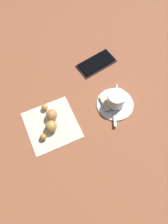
{
  "coord_description": "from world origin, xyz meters",
  "views": [
    {
      "loc": [
        -0.21,
        -0.25,
        0.67
      ],
      "look_at": [
        -0.0,
        -0.01,
        0.02
      ],
      "focal_mm": 36.12,
      "sensor_mm": 36.0,
      "label": 1
    }
  ],
  "objects_px": {
    "saucer": "(115,104)",
    "cell_phone": "(97,63)",
    "sugar_packet": "(105,103)",
    "croissant": "(50,121)",
    "teaspoon": "(114,101)",
    "espresso_cup": "(116,99)",
    "napkin": "(52,125)"
  },
  "relations": [
    {
      "from": "napkin",
      "to": "cell_phone",
      "type": "bearing_deg",
      "value": 17.27
    },
    {
      "from": "espresso_cup",
      "to": "cell_phone",
      "type": "relative_size",
      "value": 0.48
    },
    {
      "from": "espresso_cup",
      "to": "croissant",
      "type": "bearing_deg",
      "value": 157.48
    },
    {
      "from": "teaspoon",
      "to": "napkin",
      "type": "bearing_deg",
      "value": 160.76
    },
    {
      "from": "saucer",
      "to": "espresso_cup",
      "type": "height_order",
      "value": "espresso_cup"
    },
    {
      "from": "croissant",
      "to": "cell_phone",
      "type": "xyz_separation_m",
      "value": [
        0.27,
        0.08,
        -0.01
      ]
    },
    {
      "from": "saucer",
      "to": "sugar_packet",
      "type": "bearing_deg",
      "value": 140.9
    },
    {
      "from": "sugar_packet",
      "to": "napkin",
      "type": "relative_size",
      "value": 0.36
    },
    {
      "from": "saucer",
      "to": "teaspoon",
      "type": "distance_m",
      "value": 0.01
    },
    {
      "from": "sugar_packet",
      "to": "croissant",
      "type": "bearing_deg",
      "value": -88.58
    },
    {
      "from": "croissant",
      "to": "cell_phone",
      "type": "distance_m",
      "value": 0.28
    },
    {
      "from": "sugar_packet",
      "to": "napkin",
      "type": "xyz_separation_m",
      "value": [
        -0.18,
        0.06,
        -0.01
      ]
    },
    {
      "from": "napkin",
      "to": "croissant",
      "type": "bearing_deg",
      "value": 67.56
    },
    {
      "from": "saucer",
      "to": "cell_phone",
      "type": "distance_m",
      "value": 0.18
    },
    {
      "from": "napkin",
      "to": "croissant",
      "type": "xyz_separation_m",
      "value": [
        0.0,
        0.01,
        0.02
      ]
    },
    {
      "from": "espresso_cup",
      "to": "napkin",
      "type": "xyz_separation_m",
      "value": [
        -0.21,
        0.08,
        -0.03
      ]
    },
    {
      "from": "espresso_cup",
      "to": "cell_phone",
      "type": "xyz_separation_m",
      "value": [
        0.07,
        0.16,
        -0.03
      ]
    },
    {
      "from": "teaspoon",
      "to": "sugar_packet",
      "type": "relative_size",
      "value": 1.95
    },
    {
      "from": "espresso_cup",
      "to": "sugar_packet",
      "type": "distance_m",
      "value": 0.04
    },
    {
      "from": "sugar_packet",
      "to": "croissant",
      "type": "xyz_separation_m",
      "value": [
        -0.18,
        0.06,
        0.01
      ]
    },
    {
      "from": "saucer",
      "to": "cell_phone",
      "type": "relative_size",
      "value": 0.83
    },
    {
      "from": "espresso_cup",
      "to": "sugar_packet",
      "type": "xyz_separation_m",
      "value": [
        -0.03,
        0.02,
        -0.02
      ]
    },
    {
      "from": "napkin",
      "to": "cell_phone",
      "type": "xyz_separation_m",
      "value": [
        0.28,
        0.09,
        0.0
      ]
    },
    {
      "from": "saucer",
      "to": "sugar_packet",
      "type": "height_order",
      "value": "sugar_packet"
    },
    {
      "from": "sugar_packet",
      "to": "croissant",
      "type": "relative_size",
      "value": 0.53
    },
    {
      "from": "espresso_cup",
      "to": "teaspoon",
      "type": "height_order",
      "value": "espresso_cup"
    },
    {
      "from": "sugar_packet",
      "to": "napkin",
      "type": "distance_m",
      "value": 0.19
    },
    {
      "from": "saucer",
      "to": "napkin",
      "type": "xyz_separation_m",
      "value": [
        -0.21,
        0.08,
        -0.0
      ]
    },
    {
      "from": "teaspoon",
      "to": "cell_phone",
      "type": "relative_size",
      "value": 0.76
    },
    {
      "from": "teaspoon",
      "to": "espresso_cup",
      "type": "bearing_deg",
      "value": -80.95
    },
    {
      "from": "teaspoon",
      "to": "cell_phone",
      "type": "height_order",
      "value": "teaspoon"
    },
    {
      "from": "teaspoon",
      "to": "sugar_packet",
      "type": "bearing_deg",
      "value": 153.39
    }
  ]
}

